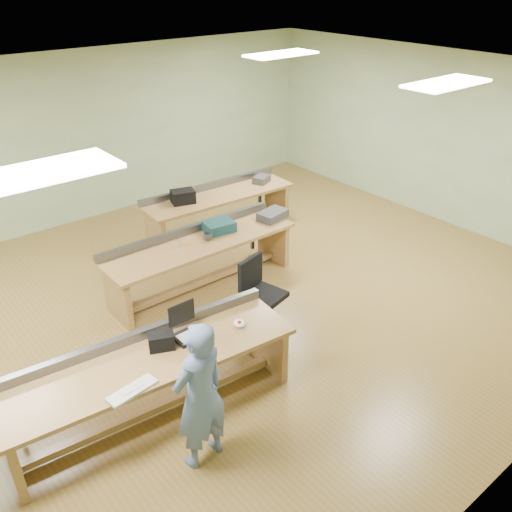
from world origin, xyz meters
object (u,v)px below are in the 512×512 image
at_px(workbench_mid, 201,253).
at_px(person, 200,396).
at_px(drinks_can, 177,243).
at_px(task_chair, 261,304).
at_px(mug, 208,237).
at_px(laptop_base, 189,336).
at_px(parts_bin_teal, 219,226).
at_px(camera_bag, 161,341).
at_px(workbench_back, 219,205).
at_px(parts_bin_grey, 273,215).
at_px(workbench_front, 151,372).

distance_m(workbench_mid, person, 3.21).
distance_m(workbench_mid, drinks_can, 0.43).
bearing_deg(task_chair, mug, 71.63).
xyz_separation_m(laptop_base, parts_bin_teal, (1.77, 1.89, 0.06)).
xyz_separation_m(person, camera_bag, (0.12, 0.87, 0.05)).
distance_m(workbench_back, camera_bag, 4.23).
height_order(camera_bag, parts_bin_grey, camera_bag).
bearing_deg(mug, workbench_mid, 154.76).
height_order(parts_bin_teal, parts_bin_grey, parts_bin_teal).
relative_size(workbench_front, parts_bin_grey, 6.78).
height_order(task_chair, mug, task_chair).
distance_m(task_chair, mug, 1.39).
relative_size(workbench_front, parts_bin_teal, 7.27).
xyz_separation_m(parts_bin_grey, mug, (-1.20, 0.03, -0.01)).
xyz_separation_m(parts_bin_teal, mug, (-0.29, -0.13, -0.02)).
distance_m(workbench_front, camera_bag, 0.34).
distance_m(parts_bin_teal, parts_bin_grey, 0.92).
bearing_deg(parts_bin_teal, person, -128.87).
height_order(camera_bag, drinks_can, camera_bag).
relative_size(workbench_front, drinks_can, 29.35).
xyz_separation_m(workbench_back, camera_bag, (-2.93, -3.05, 0.29)).
relative_size(workbench_mid, drinks_can, 27.33).
relative_size(person, parts_bin_grey, 3.42).
height_order(workbench_front, camera_bag, camera_bag).
bearing_deg(parts_bin_grey, person, -140.45).
height_order(task_chair, drinks_can, task_chair).
bearing_deg(person, camera_bag, -104.29).
xyz_separation_m(workbench_front, camera_bag, (0.18, 0.05, 0.28)).
height_order(camera_bag, mug, camera_bag).
xyz_separation_m(workbench_front, task_chair, (1.86, 0.46, -0.20)).
bearing_deg(laptop_base, workbench_front, -177.93).
height_order(workbench_mid, workbench_back, same).
relative_size(laptop_base, drinks_can, 2.95).
relative_size(workbench_mid, workbench_back, 1.06).
bearing_deg(workbench_mid, parts_bin_teal, 12.14).
relative_size(mug, drinks_can, 1.24).
distance_m(person, laptop_base, 0.94).
xyz_separation_m(workbench_back, task_chair, (-1.24, -2.63, -0.19)).
xyz_separation_m(person, task_chair, (1.80, 1.28, -0.43)).
bearing_deg(laptop_base, parts_bin_grey, 33.09).
bearing_deg(camera_bag, workbench_back, 70.78).
height_order(workbench_front, mug, workbench_front).
bearing_deg(task_chair, parts_bin_grey, 30.64).
height_order(laptop_base, camera_bag, camera_bag).
relative_size(parts_bin_grey, mug, 3.49).
height_order(workbench_front, drinks_can, workbench_front).
bearing_deg(workbench_back, workbench_mid, -131.41).
distance_m(camera_bag, drinks_can, 2.26).
distance_m(parts_bin_grey, drinks_can, 1.65).
distance_m(laptop_base, task_chair, 1.50).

